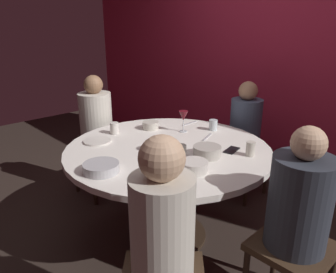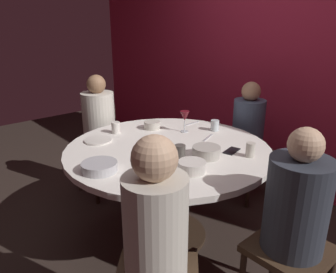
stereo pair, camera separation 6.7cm
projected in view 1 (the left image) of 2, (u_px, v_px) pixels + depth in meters
ground_plane at (168, 235)px, 2.59m from camera, size 8.00×8.00×0.00m
back_wall at (280, 56)px, 3.13m from camera, size 6.00×0.10×2.60m
dining_table at (168, 164)px, 2.38m from camera, size 1.48×1.48×0.76m
seated_diner_left at (96, 124)px, 3.02m from camera, size 0.40×0.40×1.17m
seated_diner_back at (245, 127)px, 3.00m from camera, size 0.40×0.40×1.12m
seated_diner_right at (299, 206)px, 1.67m from camera, size 0.40×0.40×1.14m
seated_diner_front_right at (162, 232)px, 1.43m from camera, size 0.57×0.57×1.19m
candle_holder at (154, 145)px, 2.25m from camera, size 0.10×0.10×0.10m
wine_glass at (183, 117)px, 2.62m from camera, size 0.08×0.08×0.18m
dinner_plate at (97, 141)px, 2.43m from camera, size 0.21×0.21×0.01m
cell_phone at (232, 150)px, 2.27m from camera, size 0.10×0.15×0.01m
bowl_serving_large at (101, 168)px, 1.94m from camera, size 0.22×0.22×0.06m
bowl_salad_center at (151, 125)px, 2.72m from camera, size 0.14×0.14×0.06m
bowl_small_white at (207, 151)px, 2.16m from camera, size 0.19×0.19×0.07m
bowl_sauce_side at (194, 166)px, 1.94m from camera, size 0.17×0.17×0.07m
cup_near_candle at (251, 149)px, 2.17m from camera, size 0.06×0.06×0.10m
cup_by_left_diner at (181, 151)px, 2.14m from camera, size 0.07×0.07×0.09m
cup_by_right_diner at (213, 125)px, 2.69m from camera, size 0.07×0.07×0.09m
cup_center_front at (114, 128)px, 2.60m from camera, size 0.07×0.07×0.09m
fork_near_plate at (190, 123)px, 2.87m from camera, size 0.02×0.18×0.01m
knife_near_plate at (207, 137)px, 2.52m from camera, size 0.08×0.17×0.01m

